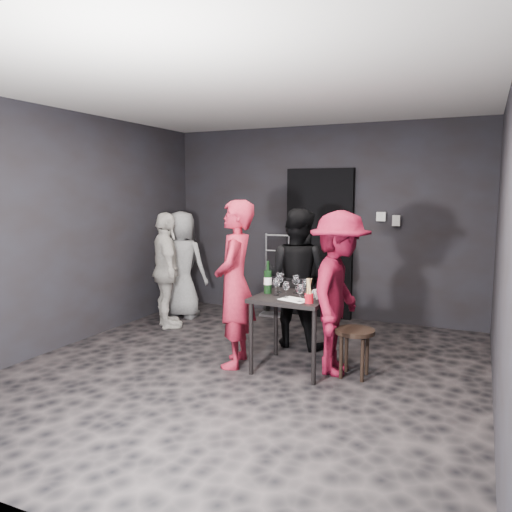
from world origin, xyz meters
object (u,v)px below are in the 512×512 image
at_px(hand_truck, 276,300).
at_px(bystander_grey, 182,264).
at_px(tasting_table, 294,306).
at_px(bystander_cream, 166,270).
at_px(man_maroon, 339,288).
at_px(stool, 355,338).
at_px(woman_black, 297,274).
at_px(wine_bottle, 268,281).
at_px(breadstick_cup, 309,291).
at_px(server_red, 235,273).

bearing_deg(hand_truck, bystander_grey, -155.68).
relative_size(tasting_table, bystander_cream, 0.49).
bearing_deg(bystander_cream, bystander_grey, -32.11).
bearing_deg(bystander_grey, man_maroon, 151.88).
distance_m(hand_truck, stool, 2.58).
distance_m(woman_black, man_maroon, 0.96).
xyz_separation_m(stool, wine_bottle, (-0.90, -0.02, 0.49)).
xyz_separation_m(tasting_table, stool, (0.61, 0.04, -0.27)).
relative_size(hand_truck, breadstick_cup, 4.73).
distance_m(woman_black, breadstick_cup, 1.11).
height_order(wine_bottle, breadstick_cup, wine_bottle).
height_order(woman_black, bystander_cream, woman_black).
xyz_separation_m(hand_truck, wine_bottle, (0.72, -2.01, 0.66)).
bearing_deg(breadstick_cup, woman_black, 115.71).
relative_size(woman_black, wine_bottle, 5.09).
bearing_deg(server_red, tasting_table, 87.49).
xyz_separation_m(bystander_cream, breadstick_cup, (2.30, -1.03, 0.09)).
bearing_deg(stool, woman_black, 139.73).
xyz_separation_m(server_red, breadstick_cup, (0.83, -0.11, -0.10)).
distance_m(wine_bottle, breadstick_cup, 0.59).
height_order(hand_truck, bystander_cream, bystander_cream).
xyz_separation_m(bystander_cream, wine_bottle, (1.78, -0.77, 0.11)).
distance_m(stool, server_red, 1.34).
bearing_deg(woman_black, breadstick_cup, 121.63).
bearing_deg(stool, bystander_cream, 164.25).
height_order(woman_black, wine_bottle, woman_black).
distance_m(hand_truck, man_maroon, 2.51).
relative_size(hand_truck, stool, 2.50).
height_order(hand_truck, man_maroon, man_maroon).
relative_size(server_red, man_maroon, 1.12).
distance_m(hand_truck, woman_black, 1.61).
distance_m(hand_truck, bystander_grey, 1.46).
bearing_deg(bystander_grey, wine_bottle, 142.56).
bearing_deg(bystander_grey, breadstick_cup, 144.32).
bearing_deg(bystander_cream, woman_black, -135.09).
height_order(server_red, man_maroon, server_red).
distance_m(server_red, wine_bottle, 0.35).
height_order(server_red, breadstick_cup, server_red).
height_order(stool, woman_black, woman_black).
bearing_deg(stool, bystander_grey, 155.10).
xyz_separation_m(woman_black, bystander_cream, (-1.82, 0.03, -0.08)).
bearing_deg(breadstick_cup, bystander_grey, 146.93).
xyz_separation_m(bystander_grey, wine_bottle, (1.89, -1.32, 0.12)).
height_order(tasting_table, bystander_grey, bystander_grey).
distance_m(woman_black, wine_bottle, 0.75).
relative_size(stool, server_red, 0.24).
bearing_deg(bystander_grey, tasting_table, 145.95).
xyz_separation_m(tasting_table, bystander_grey, (-2.18, 1.33, 0.11)).
bearing_deg(wine_bottle, breadstick_cup, -26.18).
distance_m(stool, bystander_cream, 2.81).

